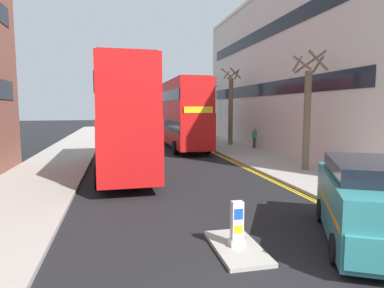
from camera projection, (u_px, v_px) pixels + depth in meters
name	position (u px, v px, depth m)	size (l,w,h in m)	color
sidewalk_right	(266.00, 160.00, 21.55)	(4.00, 80.00, 0.14)	#9E9991
sidewalk_left	(51.00, 168.00, 18.76)	(4.00, 80.00, 0.14)	#9E9991
kerb_line_outer	(247.00, 168.00, 19.17)	(0.10, 56.00, 0.01)	yellow
kerb_line_inner	(244.00, 168.00, 19.13)	(0.10, 56.00, 0.01)	yellow
traffic_island	(237.00, 247.00, 8.19)	(1.10, 2.20, 0.10)	#9E9991
keep_left_bollard	(237.00, 225.00, 8.12)	(0.36, 0.28, 1.11)	silver
double_decker_bus_away	(123.00, 116.00, 17.41)	(3.02, 10.87, 5.64)	red
double_decker_bus_oncoming	(183.00, 112.00, 27.73)	(2.88, 10.83, 5.64)	red
taxi_minivan	(368.00, 203.00, 8.39)	(3.87, 5.13, 2.12)	teal
pedestrian_far	(254.00, 138.00, 27.37)	(0.34, 0.22, 1.62)	#2D2D38
street_tree_near	(231.00, 108.00, 29.69)	(1.67, 1.66, 6.73)	#6B6047
street_tree_mid	(211.00, 110.00, 37.63)	(1.76, 1.77, 6.62)	#6B6047
street_tree_far	(307.00, 113.00, 17.68)	(2.07, 2.00, 6.36)	#6B6047
townhouse_terrace_right	(317.00, 72.00, 27.75)	(10.08, 28.00, 12.79)	silver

